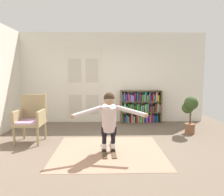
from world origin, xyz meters
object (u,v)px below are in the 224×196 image
object	(u,v)px
bookshelf	(141,108)
wicker_chair	(31,117)
person_skier	(109,118)
skis_pair	(109,150)
potted_plant	(189,110)

from	to	relation	value
bookshelf	wicker_chair	size ratio (longest dim) A/B	1.20
bookshelf	person_skier	size ratio (longest dim) A/B	0.91
bookshelf	skis_pair	distance (m)	2.78
potted_plant	person_skier	bearing A→B (deg)	-147.66
potted_plant	skis_pair	bearing A→B (deg)	-150.64
bookshelf	potted_plant	distance (m)	1.71
potted_plant	person_skier	distance (m)	2.53
bookshelf	skis_pair	world-z (taller)	bookshelf
wicker_chair	person_skier	bearing A→B (deg)	-24.53
wicker_chair	person_skier	world-z (taller)	person_skier
bookshelf	person_skier	distance (m)	2.88
bookshelf	person_skier	xyz separation A→B (m)	(-1.06, -2.67, 0.24)
skis_pair	person_skier	world-z (taller)	person_skier
potted_plant	skis_pair	world-z (taller)	potted_plant
wicker_chair	person_skier	xyz separation A→B (m)	(1.81, -0.83, 0.15)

